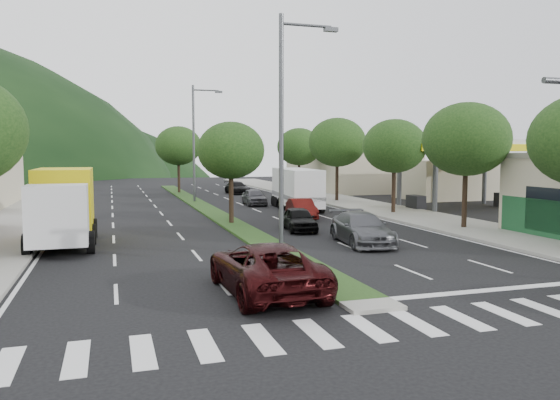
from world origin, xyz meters
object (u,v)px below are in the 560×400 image
object	(u,v)px
tree_r_b	(466,139)
tree_r_d	(337,142)
motorhome	(297,188)
suv_maroon	(265,268)
car_queue_a	(299,219)
car_queue_b	(362,228)
tree_med_far	(178,146)
car_queue_f	(237,188)
car_queue_c	(302,209)
tree_med_near	(231,151)
box_truck	(64,209)
streetlight_mid	(196,138)
tree_r_e	(299,147)
car_queue_d	(298,202)
streetlight_near	(286,122)
car_queue_e	(254,197)
tree_r_c	(394,146)

from	to	relation	value
tree_r_b	tree_r_d	xyz separation A→B (m)	(0.00, 18.00, 0.14)
tree_r_d	motorhome	size ratio (longest dim) A/B	0.87
tree_r_b	suv_maroon	size ratio (longest dim) A/B	1.22
car_queue_a	car_queue_b	xyz separation A→B (m)	(1.39, -5.00, 0.09)
tree_med_far	suv_maroon	bearing A→B (deg)	-93.27
car_queue_f	car_queue_c	bearing A→B (deg)	-96.68
car_queue_a	motorhome	distance (m)	11.28
tree_med_near	box_truck	distance (m)	10.56
streetlight_mid	car_queue_c	size ratio (longest dim) A/B	2.51
tree_r_b	tree_r_d	bearing A→B (deg)	90.00
tree_r_e	car_queue_d	xyz separation A→B (m)	(-5.59, -15.67, -4.29)
box_truck	tree_med_far	bearing A→B (deg)	-106.35
tree_med_far	car_queue_c	size ratio (longest dim) A/B	1.74
streetlight_near	box_truck	distance (m)	11.28
tree_r_b	tree_r_d	world-z (taller)	tree_r_d
car_queue_a	car_queue_c	world-z (taller)	car_queue_c
tree_med_near	car_queue_e	size ratio (longest dim) A/B	1.52
tree_r_e	suv_maroon	size ratio (longest dim) A/B	1.18
streetlight_near	motorhome	xyz separation A→B (m)	(6.35, 17.00, -3.94)
car_queue_f	tree_r_c	bearing A→B (deg)	-78.47
streetlight_mid	car_queue_c	distance (m)	15.28
tree_r_b	suv_maroon	bearing A→B (deg)	-145.22
streetlight_mid	car_queue_a	distance (m)	19.51
car_queue_b	tree_r_b	bearing A→B (deg)	25.63
car_queue_a	motorhome	size ratio (longest dim) A/B	0.46
tree_r_d	car_queue_f	xyz separation A→B (m)	(-6.29, 11.61, -4.55)
box_truck	motorhome	world-z (taller)	box_truck
streetlight_mid	suv_maroon	distance (m)	31.48
tree_med_far	streetlight_near	distance (m)	36.01
tree_med_far	streetlight_mid	distance (m)	11.02
tree_r_e	streetlight_near	distance (m)	34.11
tree_med_near	tree_med_far	bearing A→B (deg)	90.00
suv_maroon	car_queue_c	xyz separation A→B (m)	(7.34, 17.33, -0.13)
tree_med_far	car_queue_f	bearing A→B (deg)	-22.70
streetlight_mid	car_queue_f	bearing A→B (deg)	57.40
car_queue_a	car_queue_f	xyz separation A→B (m)	(2.70, 27.28, -0.01)
tree_r_d	car_queue_d	xyz separation A→B (m)	(-5.59, -5.67, -4.58)
streetlight_mid	car_queue_a	size ratio (longest dim) A/B	2.63
car_queue_e	tree_r_c	bearing A→B (deg)	-47.87
tree_r_c	car_queue_a	size ratio (longest dim) A/B	1.70
motorhome	tree_med_near	bearing A→B (deg)	-127.51
car_queue_a	car_queue_e	xyz separation A→B (m)	(1.35, 15.00, 0.03)
tree_med_far	tree_r_e	bearing A→B (deg)	-18.43
car_queue_b	car_queue_f	size ratio (longest dim) A/B	1.16
tree_r_b	streetlight_mid	bearing A→B (deg)	119.32
car_queue_d	box_truck	xyz separation A→B (m)	(-15.41, -11.12, 1.08)
tree_r_c	tree_r_b	bearing A→B (deg)	-90.00
streetlight_near	car_queue_a	size ratio (longest dim) A/B	2.63
car_queue_e	motorhome	distance (m)	4.95
tree_r_c	tree_r_d	world-z (taller)	tree_r_d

